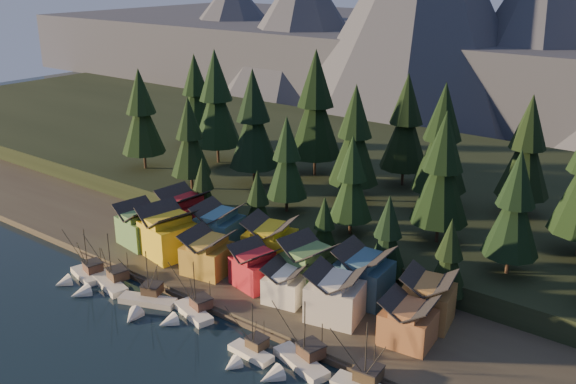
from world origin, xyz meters
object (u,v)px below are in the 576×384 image
Objects in this scene: house_front_0 at (141,223)px; house_back_1 at (218,226)px; boat_3 at (187,306)px; boat_6 at (360,381)px; boat_4 at (247,347)px; boat_5 at (295,356)px; house_back_0 at (183,211)px; house_front_1 at (168,231)px; boat_2 at (144,297)px; boat_1 at (102,278)px; boat_0 at (80,269)px.

house_back_1 is at bearing 36.70° from house_front_0.
boat_3 is 0.91× the size of boat_6.
boat_5 is (7.67, 2.31, 0.32)m from boat_4.
house_back_0 is at bearing 82.47° from house_front_0.
boat_2 is at bearing -45.13° from house_front_1.
house_front_1 reaches higher than house_back_0.
boat_5 is 45.97m from house_front_1.
boat_5 is 11.30m from boat_6.
boat_4 is (36.92, -0.69, -0.25)m from boat_1.
boat_0 reaches higher than boat_3.
boat_5 reaches higher than boat_0.
house_front_1 is at bearing 158.96° from boat_4.
house_front_0 is at bearing -101.73° from house_back_0.
boat_4 is 0.81× the size of boat_6.
house_back_0 is at bearing 100.85° from boat_0.
boat_1 is 44.62m from boat_5.
boat_2 is 9.12m from boat_3.
boat_6 is (35.33, -0.32, 0.34)m from boat_3.
house_front_0 is at bearing 162.95° from boat_6.
boat_3 is 1.14× the size of house_front_0.
boat_4 is 19.17m from boat_6.
house_front_1 is at bearing 79.74° from boat_0.
house_front_0 reaches higher than boat_4.
boat_4 is at bearing -13.82° from house_front_1.
boat_4 is (43.32, -0.36, -0.33)m from boat_0.
boat_5 reaches higher than boat_2.
house_back_1 is (-37.01, 22.63, 4.31)m from boat_5.
house_back_1 reaches higher than boat_5.
boat_2 is (11.69, 0.17, -0.23)m from boat_1.
house_front_0 is at bearing 108.48° from boat_0.
house_front_0 is 1.01× the size of house_back_0.
boat_1 is 26.76m from house_back_0.
boat_0 is at bearing 177.78° from boat_6.
boat_0 is at bearing -89.09° from house_back_0.
house_front_0 is (-28.08, 13.89, 3.94)m from boat_3.
boat_0 is at bearing -161.09° from boat_5.
boat_4 is 39.76m from house_front_1.
house_back_1 is at bearing -3.28° from house_back_0.
boat_2 is 1.15× the size of house_back_1.
boat_1 is at bearing 17.53° from boat_0.
boat_5 is (24.04, -0.76, 0.13)m from boat_3.
boat_6 is at bearing 16.78° from boat_0.
boat_3 is (26.95, 2.71, -0.13)m from boat_0.
boat_1 reaches higher than house_front_0.
boat_1 is 0.98× the size of boat_5.
boat_3 is (20.55, 2.38, -0.05)m from boat_1.
house_front_1 reaches higher than house_back_1.
house_front_1 is at bearing 178.42° from boat_5.
house_back_0 is (1.72, 26.29, 4.40)m from boat_0.
boat_4 is at bearing 14.11° from boat_0.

